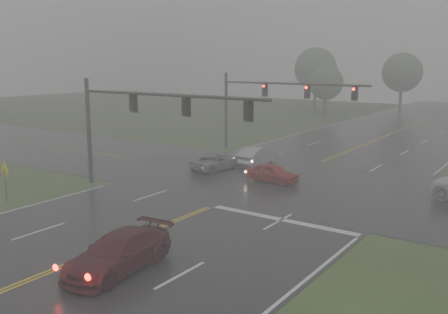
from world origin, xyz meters
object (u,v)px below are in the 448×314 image
Objects in this scene: signal_gantry_near at (136,113)px; signal_gantry_far at (266,97)px; sedan_maroon at (119,271)px; sedan_silver at (257,165)px; sedan_red at (272,182)px; car_grey at (217,170)px.

signal_gantry_near is 1.02× the size of signal_gantry_far.
signal_gantry_far is (-8.02, 25.74, 5.07)m from sedan_maroon.
sedan_silver is at bearing 101.81° from sedan_maroon.
signal_gantry_near is at bearing 80.99° from sedan_silver.
sedan_red is at bearing 50.81° from signal_gantry_near.
car_grey is at bearing 87.82° from signal_gantry_near.
sedan_maroon is 19.11m from car_grey.
sedan_maroon is at bearing -49.44° from signal_gantry_near.
signal_gantry_near is 16.47m from signal_gantry_far.
sedan_silver is 7.33m from signal_gantry_far.
signal_gantry_far is (-5.90, 9.33, 5.07)m from sedan_red.
signal_gantry_near is (-1.95, -11.58, 5.06)m from sedan_silver.
sedan_red is 0.86× the size of car_grey.
signal_gantry_far is at bearing 90.30° from signal_gantry_near.
car_grey is (-5.50, 1.12, 0.00)m from sedan_red.
car_grey is (-1.64, -3.33, 0.00)m from sedan_silver.
sedan_red reaches higher than car_grey.
sedan_red is at bearing 176.99° from car_grey.
signal_gantry_near reaches higher than car_grey.
sedan_red is 12.15m from signal_gantry_far.
sedan_maroon is 27.43m from signal_gantry_far.
sedan_red is 5.61m from car_grey.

